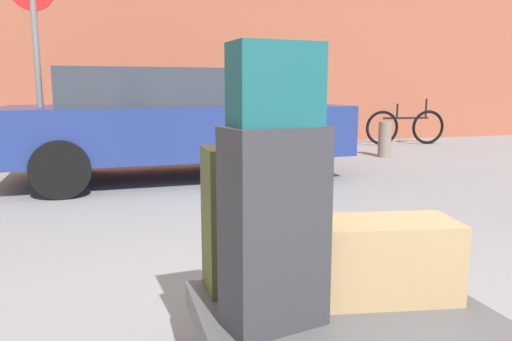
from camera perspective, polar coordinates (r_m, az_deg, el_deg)
luggage_cart at (r=2.03m, az=10.14°, el=-17.44°), size 1.11×0.89×0.34m
suitcase_charcoal_front_left at (r=1.73m, az=2.17°, el=-6.80°), size 0.39×0.27×0.72m
duffel_bag_tan_center at (r=2.06m, az=13.61°, el=-10.08°), size 0.70×0.40×0.32m
suitcase_olive_front_right at (r=2.07m, az=-0.38°, el=-5.56°), size 0.40×0.22×0.61m
duffel_bag_teal_topmost_pile at (r=1.65m, az=2.28°, el=10.01°), size 0.32×0.20×0.28m
parked_car at (r=6.51m, az=-9.58°, el=5.76°), size 4.33×1.98×1.42m
bicycle_leaning at (r=10.79m, az=17.11°, el=4.90°), size 1.76×0.26×0.96m
bollard_kerb_near at (r=8.13m, az=6.97°, el=3.36°), size 0.22×0.22×0.61m
bollard_kerb_mid at (r=8.72m, az=14.85°, el=3.54°), size 0.22×0.22×0.61m
no_parking_sign at (r=6.36m, az=-24.31°, el=12.27°), size 0.50×0.08×2.55m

